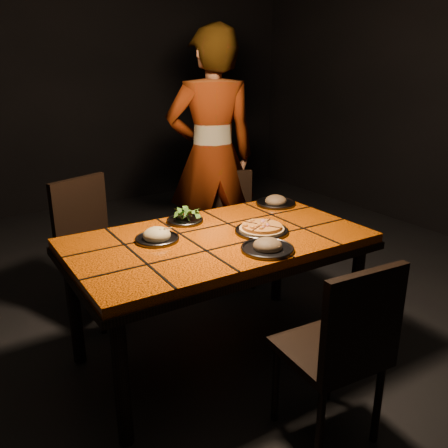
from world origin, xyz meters
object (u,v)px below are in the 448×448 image
chair_near (343,345)px  plate_pasta (157,237)px  diner (212,157)px  chair_far_left (92,239)px  plate_pizza (262,229)px  dining_table (218,250)px  chair_far_right (229,219)px

chair_near → plate_pasta: bearing=-63.9°
plate_pasta → chair_near: bearing=-67.8°
diner → plate_pasta: size_ratio=8.07×
chair_far_left → plate_pizza: 1.21m
chair_near → diner: size_ratio=0.47×
dining_table → chair_near: (0.09, -0.87, -0.16)m
chair_far_left → diner: diner is taller
plate_pizza → plate_pasta: 0.58m
dining_table → chair_far_left: size_ratio=1.73×
plate_pizza → plate_pasta: plate_pasta is taller
chair_far_right → plate_pizza: 1.06m
chair_far_left → diner: 1.12m
plate_pizza → plate_pasta: bearing=160.8°
chair_far_left → dining_table: bearing=-85.3°
chair_far_right → chair_near: bearing=-82.9°
chair_far_right → plate_pizza: bearing=-88.1°
chair_far_right → chair_far_left: bearing=-156.8°
chair_far_left → chair_far_right: size_ratio=1.10×
chair_near → chair_far_right: size_ratio=1.05×
dining_table → plate_pasta: size_ratio=6.83×
chair_far_left → plate_pizza: bearing=-76.5°
plate_pizza → diner: bearing=73.0°
chair_far_right → dining_table: bearing=-101.5°
dining_table → plate_pizza: size_ratio=4.77×
dining_table → diner: size_ratio=0.85×
plate_pizza → chair_near: bearing=-100.5°
chair_far_left → plate_pasta: (0.13, -0.78, 0.24)m
plate_pasta → dining_table: bearing=-20.4°
dining_table → plate_pizza: (0.24, -0.08, 0.10)m
plate_pasta → chair_far_right: bearing=38.9°
chair_far_left → chair_far_right: 1.07m
chair_near → chair_far_left: chair_far_left is taller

